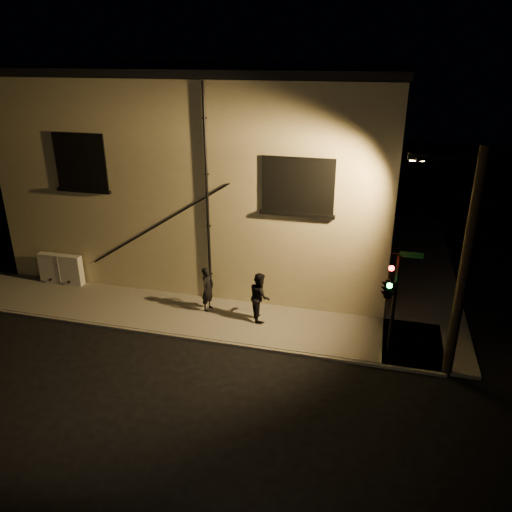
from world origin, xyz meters
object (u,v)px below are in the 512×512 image
(traffic_signal, at_px, (389,287))
(pedestrian_a, at_px, (208,289))
(utility_cabinet, at_px, (61,269))
(pedestrian_b, at_px, (260,296))
(streetlamp_pole, at_px, (462,262))

(traffic_signal, bearing_deg, pedestrian_a, 167.19)
(utility_cabinet, bearing_deg, pedestrian_b, -5.68)
(utility_cabinet, xyz_separation_m, streetlamp_pole, (15.38, -2.53, 3.02))
(pedestrian_b, bearing_deg, utility_cabinet, 60.64)
(traffic_signal, height_order, streetlamp_pole, streetlamp_pole)
(pedestrian_b, distance_m, streetlamp_pole, 7.14)
(utility_cabinet, height_order, streetlamp_pole, streetlamp_pole)
(pedestrian_a, bearing_deg, utility_cabinet, 95.46)
(streetlamp_pole, bearing_deg, pedestrian_b, 165.67)
(traffic_signal, distance_m, streetlamp_pole, 2.28)
(pedestrian_a, distance_m, traffic_signal, 6.92)
(pedestrian_a, height_order, streetlamp_pole, streetlamp_pole)
(pedestrian_b, bearing_deg, pedestrian_a, 60.83)
(utility_cabinet, distance_m, streetlamp_pole, 15.87)
(traffic_signal, relative_size, streetlamp_pole, 0.51)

